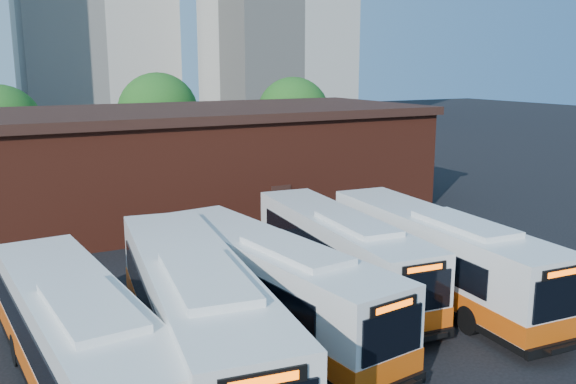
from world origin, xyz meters
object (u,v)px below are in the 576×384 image
bus_midwest (271,287)px  transit_worker (506,321)px  bus_west (196,321)px  bus_east (437,258)px  bus_farwest (80,349)px  bus_mideast (339,255)px

bus_midwest → transit_worker: bus_midwest is taller
bus_west → bus_midwest: size_ratio=1.09×
bus_east → transit_worker: (-1.03, -4.48, -0.69)m
bus_farwest → bus_west: 3.27m
bus_midwest → transit_worker: size_ratio=7.25×
bus_mideast → bus_east: bus_east is taller
bus_west → bus_east: bus_west is taller
bus_farwest → bus_midwest: (6.56, 1.73, -0.00)m
bus_mideast → transit_worker: bearing=-67.9°
bus_farwest → transit_worker: size_ratio=7.24×
bus_midwest → bus_east: bus_east is taller
bus_farwest → bus_west: (3.27, -0.00, 0.14)m
transit_worker → bus_east: bearing=-6.4°
bus_mideast → bus_east: (3.08, -2.27, 0.07)m
bus_east → transit_worker: bearing=-99.0°
bus_mideast → transit_worker: 7.08m
bus_east → transit_worker: 4.65m
bus_west → bus_mideast: bearing=34.6°
bus_mideast → transit_worker: bus_mideast is taller
bus_mideast → transit_worker: (2.05, -6.75, -0.62)m
bus_west → bus_midwest: 3.72m
bus_farwest → transit_worker: (12.65, -3.02, -0.65)m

